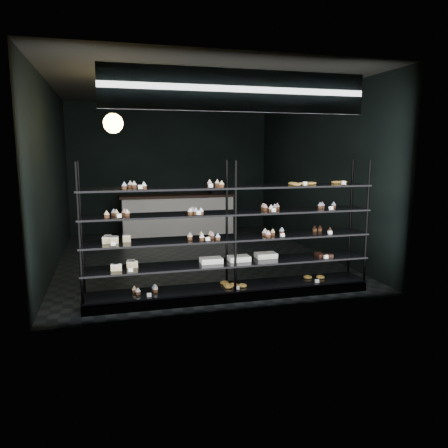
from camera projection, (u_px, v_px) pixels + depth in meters
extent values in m
cube|color=black|center=(194.00, 257.00, 8.47)|extent=(5.00, 6.00, 0.01)
cube|color=black|center=(192.00, 87.00, 7.95)|extent=(5.00, 6.00, 0.01)
cube|color=black|center=(171.00, 169.00, 11.07)|extent=(5.00, 0.01, 3.20)
cube|color=black|center=(240.00, 187.00, 5.35)|extent=(5.00, 0.01, 3.20)
cube|color=black|center=(52.00, 176.00, 7.57)|extent=(0.01, 6.00, 3.20)
cube|color=black|center=(315.00, 173.00, 8.84)|extent=(0.01, 6.00, 3.20)
cube|color=black|center=(231.00, 293.00, 6.14)|extent=(4.00, 0.50, 0.12)
cylinder|color=black|center=(79.00, 239.00, 5.27)|extent=(0.04, 0.04, 1.85)
cylinder|color=black|center=(81.00, 232.00, 5.69)|extent=(0.04, 0.04, 1.85)
cylinder|color=black|center=(236.00, 231.00, 5.78)|extent=(0.04, 0.04, 1.85)
cylinder|color=black|center=(227.00, 226.00, 6.20)|extent=(0.04, 0.04, 1.85)
cylinder|color=black|center=(367.00, 225.00, 6.28)|extent=(0.04, 0.04, 1.85)
cylinder|color=black|center=(350.00, 220.00, 6.70)|extent=(0.04, 0.04, 1.85)
cube|color=black|center=(231.00, 287.00, 6.12)|extent=(4.00, 0.50, 0.03)
cube|color=black|center=(231.00, 263.00, 6.07)|extent=(4.00, 0.50, 0.02)
cube|color=black|center=(231.00, 238.00, 6.01)|extent=(4.00, 0.50, 0.02)
cube|color=black|center=(231.00, 213.00, 5.95)|extent=(4.00, 0.50, 0.02)
cube|color=black|center=(231.00, 187.00, 5.89)|extent=(4.00, 0.50, 0.02)
cube|color=white|center=(139.00, 187.00, 5.40)|extent=(0.06, 0.04, 0.06)
cube|color=white|center=(214.00, 186.00, 5.64)|extent=(0.06, 0.04, 0.06)
cube|color=white|center=(304.00, 184.00, 5.97)|extent=(0.06, 0.04, 0.06)
cube|color=white|center=(345.00, 183.00, 6.13)|extent=(0.06, 0.04, 0.06)
cube|color=white|center=(120.00, 216.00, 5.40)|extent=(0.06, 0.04, 0.06)
cube|color=white|center=(196.00, 213.00, 5.64)|extent=(0.05, 0.04, 0.06)
cube|color=white|center=(273.00, 211.00, 5.91)|extent=(0.05, 0.04, 0.06)
cube|color=white|center=(333.00, 208.00, 6.14)|extent=(0.06, 0.04, 0.06)
cube|color=white|center=(115.00, 244.00, 5.43)|extent=(0.06, 0.04, 0.06)
cube|color=white|center=(205.00, 239.00, 5.73)|extent=(0.06, 0.04, 0.06)
cube|color=white|center=(279.00, 235.00, 5.99)|extent=(0.05, 0.04, 0.06)
cube|color=white|center=(332.00, 233.00, 6.20)|extent=(0.06, 0.04, 0.06)
cube|color=white|center=(128.00, 270.00, 5.53)|extent=(0.06, 0.04, 0.06)
cube|color=white|center=(326.00, 257.00, 6.23)|extent=(0.06, 0.04, 0.06)
cube|color=white|center=(148.00, 295.00, 5.65)|extent=(0.06, 0.04, 0.06)
cube|color=white|center=(237.00, 288.00, 5.95)|extent=(0.05, 0.04, 0.06)
cube|color=white|center=(315.00, 281.00, 6.25)|extent=(0.06, 0.04, 0.06)
cube|color=#0D0E42|center=(239.00, 91.00, 5.24)|extent=(3.20, 0.04, 0.45)
cube|color=white|center=(239.00, 90.00, 5.22)|extent=(3.30, 0.02, 0.50)
cylinder|color=black|center=(112.00, 93.00, 6.56)|extent=(0.01, 0.01, 0.58)
sphere|color=#FBC958|center=(113.00, 123.00, 6.63)|extent=(0.30, 0.30, 0.30)
cube|color=silver|center=(178.00, 216.00, 10.80)|extent=(2.69, 0.60, 0.92)
cube|color=black|center=(177.00, 196.00, 10.72)|extent=(2.80, 0.65, 0.06)
cube|color=black|center=(216.00, 189.00, 10.94)|extent=(0.30, 0.30, 0.25)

